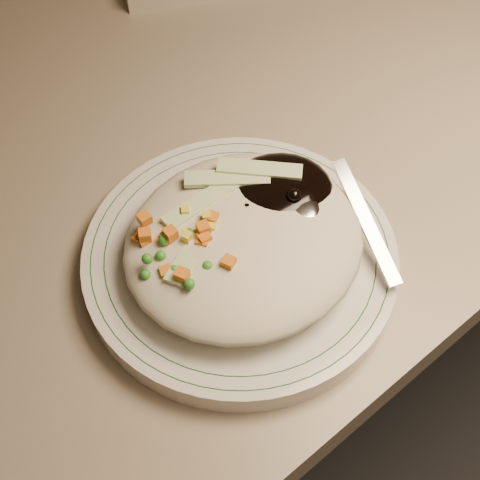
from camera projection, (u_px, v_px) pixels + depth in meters
desk at (168, 232)px, 0.82m from camera, size 1.40×0.70×0.74m
plate at (240, 259)px, 0.54m from camera, size 0.25×0.25×0.02m
plate_rim at (240, 252)px, 0.53m from camera, size 0.24×0.24×0.00m
meal at (245, 233)px, 0.52m from camera, size 0.21×0.19×0.05m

